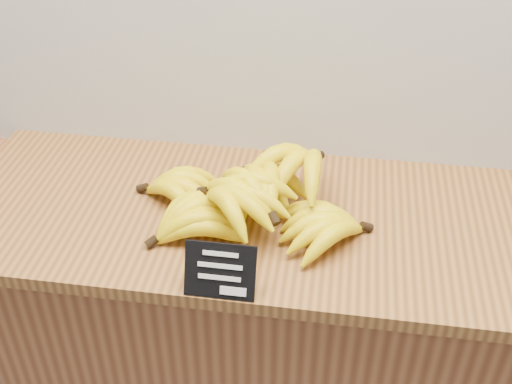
# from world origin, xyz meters

# --- Properties ---
(counter) EXTENTS (1.52, 0.50, 0.90)m
(counter) POSITION_xyz_m (0.12, 2.75, 0.45)
(counter) COLOR brown
(counter) RESTS_ON ground
(counter_top) EXTENTS (1.35, 0.54, 0.03)m
(counter_top) POSITION_xyz_m (0.12, 2.75, 0.92)
(counter_top) COLOR #99642F
(counter_top) RESTS_ON counter
(chalkboard_sign) EXTENTS (0.13, 0.05, 0.10)m
(chalkboard_sign) POSITION_xyz_m (0.09, 2.50, 0.98)
(chalkboard_sign) COLOR black
(chalkboard_sign) RESTS_ON counter_top
(banana_pile) EXTENTS (0.52, 0.33, 0.13)m
(banana_pile) POSITION_xyz_m (0.11, 2.73, 0.99)
(banana_pile) COLOR yellow
(banana_pile) RESTS_ON counter_top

